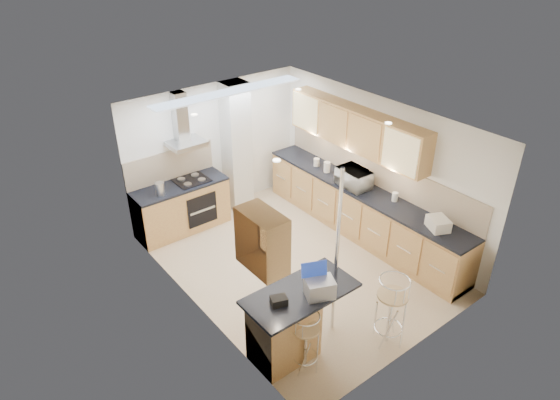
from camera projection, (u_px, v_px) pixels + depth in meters
ground at (295, 263)px, 8.31m from camera, size 4.80×4.80×0.00m
room_shell at (298, 167)px, 7.98m from camera, size 3.64×4.84×2.51m
right_counter at (361, 211)px, 8.88m from camera, size 0.63×4.40×0.92m
back_counter at (182, 207)px, 9.02m from camera, size 1.70×0.63×0.92m
peninsula at (300, 320)px, 6.49m from camera, size 1.47×0.72×0.94m
microwave at (354, 178)px, 8.65m from camera, size 0.43×0.61×0.33m
laptop at (320, 288)px, 6.14m from camera, size 0.42×0.38×0.24m
bag at (279, 301)px, 6.03m from camera, size 0.23×0.20×0.11m
bar_stool_near at (306, 342)px, 6.19m from camera, size 0.37×0.37×0.88m
bar_stool_end at (391, 311)px, 6.55m from camera, size 0.49×0.49×1.06m
jar_a at (327, 167)px, 9.18m from camera, size 0.16×0.16×0.20m
jar_b at (317, 162)px, 9.41m from camera, size 0.12×0.12×0.15m
jar_c at (367, 182)px, 8.65m from camera, size 0.15×0.15×0.19m
jar_d at (395, 197)px, 8.25m from camera, size 0.11×0.11×0.15m
bread_bin at (438, 224)px, 7.51m from camera, size 0.39×0.42×0.18m
kettle at (160, 189)px, 8.43m from camera, size 0.16×0.16×0.22m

